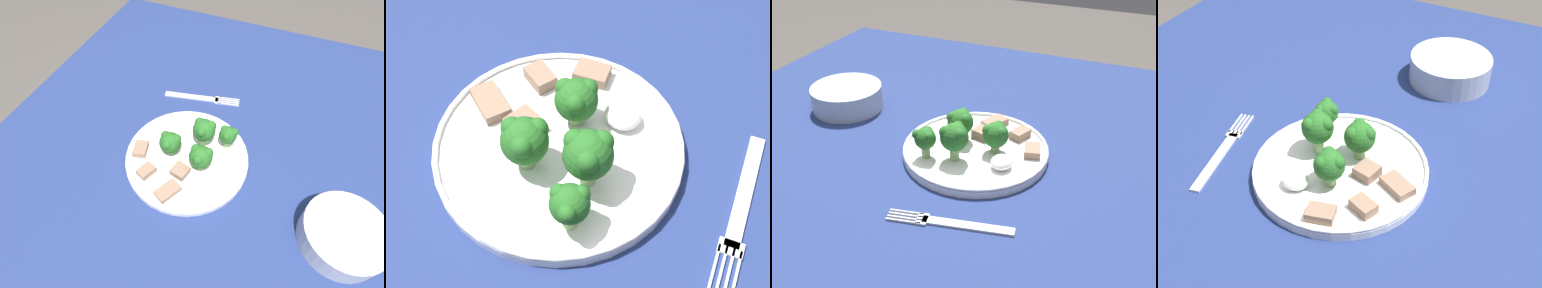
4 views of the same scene
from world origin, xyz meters
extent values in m
cube|color=navy|center=(0.00, 0.00, 0.76)|extent=(1.11, 1.06, 0.03)
cylinder|color=brown|center=(-0.49, 0.47, 0.37)|extent=(0.06, 0.06, 0.74)
cylinder|color=white|center=(0.02, -0.08, 0.78)|extent=(0.26, 0.26, 0.01)
torus|color=white|center=(0.02, -0.08, 0.79)|extent=(0.26, 0.26, 0.01)
cube|color=silver|center=(-0.17, -0.14, 0.78)|extent=(0.04, 0.14, 0.00)
cube|color=silver|center=(-0.18, -0.08, 0.78)|extent=(0.03, 0.02, 0.00)
cube|color=silver|center=(-0.17, -0.05, 0.78)|extent=(0.01, 0.05, 0.00)
cube|color=silver|center=(-0.18, -0.05, 0.78)|extent=(0.01, 0.05, 0.00)
cube|color=silver|center=(-0.19, -0.05, 0.78)|extent=(0.01, 0.05, 0.00)
cube|color=silver|center=(-0.19, -0.05, 0.78)|extent=(0.01, 0.05, 0.00)
cylinder|color=#B7BCC6|center=(0.07, 0.24, 0.80)|extent=(0.15, 0.15, 0.05)
cylinder|color=white|center=(0.07, 0.24, 0.79)|extent=(0.12, 0.12, 0.04)
cylinder|color=#7FA866|center=(-0.03, -0.06, 0.80)|extent=(0.02, 0.02, 0.03)
sphere|color=#215B1E|center=(-0.03, -0.06, 0.83)|extent=(0.05, 0.05, 0.05)
sphere|color=#215B1E|center=(-0.02, -0.06, 0.84)|extent=(0.02, 0.02, 0.02)
sphere|color=#215B1E|center=(-0.04, -0.05, 0.84)|extent=(0.02, 0.02, 0.02)
sphere|color=#215B1E|center=(-0.04, -0.07, 0.84)|extent=(0.02, 0.02, 0.02)
cylinder|color=#7FA866|center=(0.03, -0.04, 0.80)|extent=(0.02, 0.02, 0.02)
sphere|color=#215B1E|center=(0.03, -0.04, 0.82)|extent=(0.05, 0.05, 0.05)
sphere|color=#215B1E|center=(0.04, -0.04, 0.83)|extent=(0.02, 0.02, 0.02)
sphere|color=#215B1E|center=(0.02, -0.03, 0.83)|extent=(0.02, 0.02, 0.02)
sphere|color=#215B1E|center=(0.02, -0.06, 0.83)|extent=(0.02, 0.02, 0.02)
cylinder|color=#7FA866|center=(0.02, -0.12, 0.79)|extent=(0.02, 0.02, 0.02)
sphere|color=#215B1E|center=(0.02, -0.12, 0.82)|extent=(0.05, 0.05, 0.05)
sphere|color=#215B1E|center=(0.03, -0.12, 0.83)|extent=(0.02, 0.02, 0.02)
sphere|color=#215B1E|center=(0.01, -0.10, 0.83)|extent=(0.02, 0.02, 0.02)
sphere|color=#215B1E|center=(0.01, -0.13, 0.83)|extent=(0.02, 0.02, 0.02)
cylinder|color=#7FA866|center=(-0.04, -0.01, 0.80)|extent=(0.02, 0.02, 0.02)
sphere|color=#215B1E|center=(-0.04, -0.01, 0.82)|extent=(0.04, 0.04, 0.04)
sphere|color=#215B1E|center=(-0.03, -0.01, 0.83)|extent=(0.02, 0.02, 0.02)
sphere|color=#215B1E|center=(-0.05, 0.00, 0.83)|extent=(0.02, 0.02, 0.02)
sphere|color=#215B1E|center=(-0.05, -0.02, 0.83)|extent=(0.02, 0.02, 0.02)
cube|color=#846651|center=(0.08, -0.14, 0.79)|extent=(0.04, 0.04, 0.02)
cube|color=#846651|center=(0.04, -0.18, 0.79)|extent=(0.04, 0.04, 0.01)
cube|color=#846651|center=(0.11, -0.08, 0.79)|extent=(0.06, 0.05, 0.01)
cube|color=#846651|center=(0.06, -0.08, 0.79)|extent=(0.04, 0.04, 0.02)
ellipsoid|color=white|center=(-0.02, -0.14, 0.80)|extent=(0.04, 0.04, 0.02)
camera|label=1|loc=(0.35, 0.07, 1.31)|focal=28.00mm
camera|label=2|loc=(-0.18, 0.18, 1.23)|focal=50.00mm
camera|label=3|loc=(-0.61, -0.33, 1.22)|focal=42.00mm
camera|label=4|loc=(0.29, -0.59, 1.31)|focal=50.00mm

